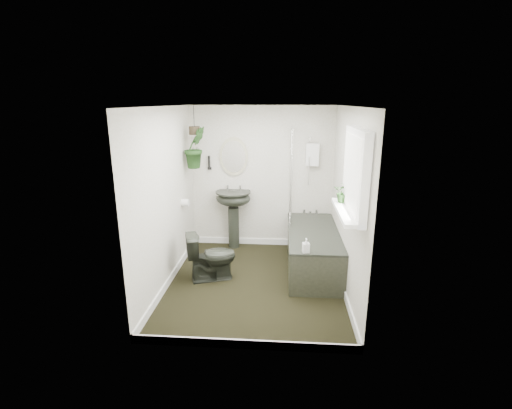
{
  "coord_description": "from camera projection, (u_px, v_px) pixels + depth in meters",
  "views": [
    {
      "loc": [
        0.35,
        -4.52,
        2.36
      ],
      "look_at": [
        0.0,
        0.15,
        1.05
      ],
      "focal_mm": 26.0,
      "sensor_mm": 36.0,
      "label": 1
    }
  ],
  "objects": [
    {
      "name": "bathtub",
      "position": [
        313.0,
        250.0,
        5.34
      ],
      "size": [
        0.72,
        1.72,
        0.58
      ],
      "primitive_type": null,
      "color": "black",
      "rests_on": "floor"
    },
    {
      "name": "toilet",
      "position": [
        211.0,
        256.0,
        5.02
      ],
      "size": [
        0.73,
        0.56,
        0.66
      ],
      "primitive_type": "imported",
      "rotation": [
        0.0,
        0.0,
        1.9
      ],
      "color": "black",
      "rests_on": "floor"
    },
    {
      "name": "skirting",
      "position": [
        255.0,
        279.0,
        4.98
      ],
      "size": [
        2.3,
        2.8,
        0.1
      ],
      "primitive_type": "cube",
      "color": "white",
      "rests_on": "floor"
    },
    {
      "name": "wall_left",
      "position": [
        165.0,
        198.0,
        4.77
      ],
      "size": [
        0.02,
        2.8,
        2.3
      ],
      "primitive_type": "cube",
      "color": "silver",
      "rests_on": "ground"
    },
    {
      "name": "wall_sconce",
      "position": [
        209.0,
        163.0,
        5.99
      ],
      "size": [
        0.04,
        0.04,
        0.22
      ],
      "primitive_type": "cylinder",
      "color": "black",
      "rests_on": "wall_back"
    },
    {
      "name": "bath_screen",
      "position": [
        291.0,
        175.0,
        5.57
      ],
      "size": [
        0.04,
        0.72,
        1.4
      ],
      "primitive_type": null,
      "color": "silver",
      "rests_on": "bathtub"
    },
    {
      "name": "window_sill",
      "position": [
        346.0,
        212.0,
        3.92
      ],
      "size": [
        0.18,
        1.0,
        0.04
      ],
      "primitive_type": "cube",
      "color": "white",
      "rests_on": "wall_right"
    },
    {
      "name": "pedestal_sink",
      "position": [
        234.0,
        219.0,
        6.09
      ],
      "size": [
        0.66,
        0.6,
        0.96
      ],
      "primitive_type": null,
      "rotation": [
        0.0,
        0.0,
        -0.23
      ],
      "color": "black",
      "rests_on": "floor"
    },
    {
      "name": "floor",
      "position": [
        255.0,
        283.0,
        5.0
      ],
      "size": [
        2.3,
        2.8,
        0.02
      ],
      "primitive_type": "cube",
      "color": "black",
      "rests_on": "ground"
    },
    {
      "name": "wall_right",
      "position": [
        348.0,
        202.0,
        4.61
      ],
      "size": [
        0.02,
        2.8,
        2.3
      ],
      "primitive_type": "cube",
      "color": "silver",
      "rests_on": "ground"
    },
    {
      "name": "oval_mirror",
      "position": [
        234.0,
        157.0,
        5.94
      ],
      "size": [
        0.46,
        0.03,
        0.62
      ],
      "primitive_type": "ellipsoid",
      "color": "#B3AE8C",
      "rests_on": "wall_back"
    },
    {
      "name": "wall_front",
      "position": [
        243.0,
        240.0,
        3.33
      ],
      "size": [
        2.3,
        0.02,
        2.3
      ],
      "primitive_type": "cube",
      "color": "silver",
      "rests_on": "ground"
    },
    {
      "name": "shower_box",
      "position": [
        312.0,
        154.0,
        5.81
      ],
      "size": [
        0.2,
        0.1,
        0.35
      ],
      "primitive_type": "cube",
      "color": "white",
      "rests_on": "wall_back"
    },
    {
      "name": "hanging_plant",
      "position": [
        195.0,
        147.0,
        5.52
      ],
      "size": [
        0.43,
        0.43,
        0.62
      ],
      "primitive_type": "imported",
      "rotation": [
        0.0,
        0.0,
        0.77
      ],
      "color": "black",
      "rests_on": "ceiling"
    },
    {
      "name": "wall_back",
      "position": [
        262.0,
        178.0,
        6.04
      ],
      "size": [
        2.3,
        0.02,
        2.3
      ],
      "primitive_type": "cube",
      "color": "silver",
      "rests_on": "ground"
    },
    {
      "name": "window_recess",
      "position": [
        356.0,
        173.0,
        3.8
      ],
      "size": [
        0.08,
        1.0,
        0.9
      ],
      "primitive_type": "cube",
      "color": "white",
      "rests_on": "wall_right"
    },
    {
      "name": "sill_plant",
      "position": [
        344.0,
        192.0,
        4.17
      ],
      "size": [
        0.27,
        0.25,
        0.24
      ],
      "primitive_type": "imported",
      "rotation": [
        0.0,
        0.0,
        -0.37
      ],
      "color": "black",
      "rests_on": "window_sill"
    },
    {
      "name": "toilet_roll_holder",
      "position": [
        185.0,
        203.0,
        5.51
      ],
      "size": [
        0.11,
        0.11,
        0.11
      ],
      "primitive_type": "cylinder",
      "rotation": [
        0.0,
        1.57,
        0.0
      ],
      "color": "white",
      "rests_on": "wall_left"
    },
    {
      "name": "ceiling",
      "position": [
        255.0,
        105.0,
        4.37
      ],
      "size": [
        2.3,
        2.8,
        0.02
      ],
      "primitive_type": "cube",
      "color": "white",
      "rests_on": "ground"
    },
    {
      "name": "hanging_pot",
      "position": [
        194.0,
        131.0,
        5.46
      ],
      "size": [
        0.16,
        0.16,
        0.12
      ],
      "primitive_type": "cylinder",
      "color": "#2C2317",
      "rests_on": "ceiling"
    },
    {
      "name": "window_blinds",
      "position": [
        351.0,
        173.0,
        3.81
      ],
      "size": [
        0.01,
        0.86,
        0.76
      ],
      "primitive_type": "cube",
      "color": "white",
      "rests_on": "wall_right"
    },
    {
      "name": "soap_bottle",
      "position": [
        306.0,
        245.0,
        4.49
      ],
      "size": [
        0.09,
        0.09,
        0.18
      ],
      "primitive_type": "imported",
      "rotation": [
        0.0,
        0.0,
        0.15
      ],
      "color": "black",
      "rests_on": "bathtub"
    }
  ]
}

